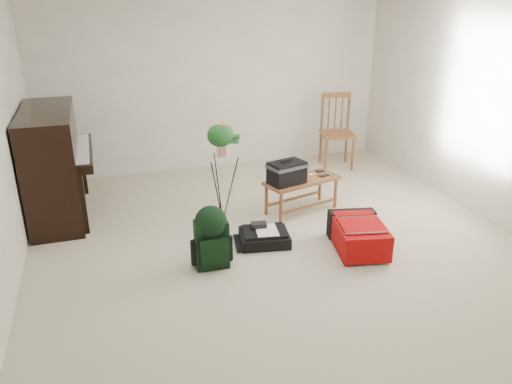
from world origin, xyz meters
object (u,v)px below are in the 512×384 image
object	(u,v)px
black_duffel	(264,236)
green_backpack	(211,234)
piano	(55,166)
flower_stand	(221,174)
bench	(290,174)
dining_chair	(336,132)
red_suitcase	(356,233)

from	to	relation	value
black_duffel	green_backpack	size ratio (longest dim) A/B	0.90
piano	black_duffel	size ratio (longest dim) A/B	2.67
green_backpack	flower_stand	size ratio (longest dim) A/B	0.52
piano	black_duffel	distance (m)	2.55
bench	piano	bearing A→B (deg)	147.44
bench	green_backpack	size ratio (longest dim) A/B	1.56
flower_stand	black_duffel	bearing A→B (deg)	-46.34
piano	black_duffel	xyz separation A→B (m)	(2.05, -1.43, -0.52)
dining_chair	black_duffel	xyz separation A→B (m)	(-1.82, -2.04, -0.45)
bench	red_suitcase	bearing A→B (deg)	-86.53
piano	flower_stand	world-z (taller)	piano
red_suitcase	flower_stand	bearing A→B (deg)	151.27
red_suitcase	black_duffel	bearing A→B (deg)	169.42
dining_chair	red_suitcase	world-z (taller)	dining_chair
green_backpack	red_suitcase	bearing A→B (deg)	0.23
piano	dining_chair	bearing A→B (deg)	8.90
dining_chair	flower_stand	size ratio (longest dim) A/B	0.90
bench	red_suitcase	size ratio (longest dim) A/B	1.22
red_suitcase	black_duffel	world-z (taller)	red_suitcase
green_backpack	flower_stand	world-z (taller)	flower_stand
piano	green_backpack	size ratio (longest dim) A/B	2.41
black_duffel	flower_stand	size ratio (longest dim) A/B	0.47
black_duffel	flower_stand	world-z (taller)	flower_stand
green_backpack	flower_stand	xyz separation A→B (m)	(0.34, 0.93, 0.24)
green_backpack	dining_chair	bearing A→B (deg)	46.61
dining_chair	piano	bearing A→B (deg)	-157.90
red_suitcase	green_backpack	world-z (taller)	green_backpack
black_duffel	red_suitcase	bearing A→B (deg)	-13.13
green_backpack	flower_stand	distance (m)	1.02
dining_chair	flower_stand	bearing A→B (deg)	-133.12
dining_chair	flower_stand	distance (m)	2.53
red_suitcase	black_duffel	distance (m)	0.95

